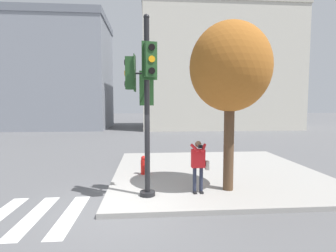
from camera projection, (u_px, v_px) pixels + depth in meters
name	position (u px, v px, depth m)	size (l,w,h in m)	color
ground_plane	(119.00, 211.00, 6.89)	(160.00, 160.00, 0.00)	#5B5B5E
sidewalk_corner	(215.00, 172.00, 10.64)	(8.00, 8.00, 0.14)	#9E9B96
traffic_signal_pole	(144.00, 92.00, 7.41)	(0.90, 1.25, 5.15)	black
person_photographer	(199.00, 162.00, 7.84)	(0.58, 0.54, 1.57)	black
street_tree	(230.00, 68.00, 7.89)	(2.45, 2.45, 5.13)	brown
fire_hydrant	(144.00, 165.00, 9.97)	(0.22, 0.28, 0.71)	red
building_left	(43.00, 74.00, 30.89)	(15.34, 9.31, 12.85)	gray
building_right	(216.00, 69.00, 31.74)	(17.85, 9.53, 14.22)	beige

